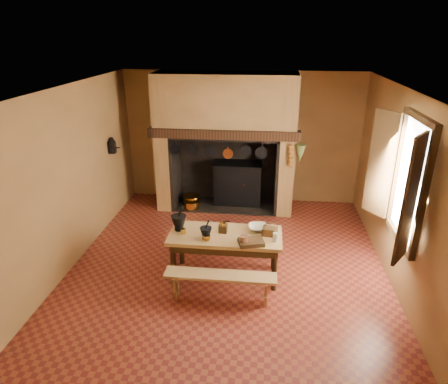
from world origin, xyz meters
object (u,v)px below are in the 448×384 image
(coffee_grinder, at_px, (223,228))
(wicker_basket, at_px, (270,231))
(bench_front, at_px, (220,281))
(iron_range, at_px, (238,183))
(mixing_bowl, at_px, (258,228))
(work_table, at_px, (225,241))

(coffee_grinder, xyz_separation_m, wicker_basket, (0.70, -0.02, -0.01))
(bench_front, bearing_deg, wicker_basket, 45.43)
(iron_range, xyz_separation_m, mixing_bowl, (0.51, -2.62, 0.28))
(iron_range, xyz_separation_m, wicker_basket, (0.69, -2.76, 0.31))
(work_table, xyz_separation_m, coffee_grinder, (-0.04, 0.06, 0.19))
(bench_front, height_order, wicker_basket, wicker_basket)
(bench_front, height_order, coffee_grinder, coffee_grinder)
(work_table, bearing_deg, wicker_basket, 3.63)
(wicker_basket, bearing_deg, bench_front, -126.97)
(work_table, distance_m, coffee_grinder, 0.20)
(work_table, relative_size, bench_front, 1.08)
(work_table, distance_m, wicker_basket, 0.69)
(mixing_bowl, relative_size, wicker_basket, 1.27)
(work_table, bearing_deg, bench_front, -90.00)
(iron_range, height_order, work_table, iron_range)
(bench_front, bearing_deg, iron_range, 90.48)
(bench_front, relative_size, mixing_bowl, 5.14)
(bench_front, relative_size, wicker_basket, 6.52)
(work_table, height_order, coffee_grinder, coffee_grinder)
(work_table, relative_size, coffee_grinder, 8.60)
(coffee_grinder, distance_m, wicker_basket, 0.70)
(work_table, bearing_deg, mixing_bowl, 20.90)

